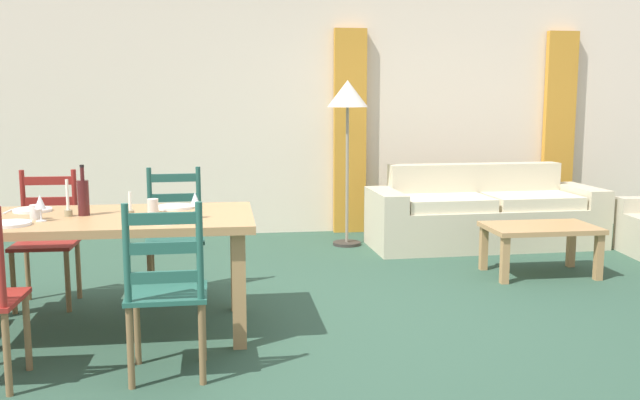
{
  "coord_description": "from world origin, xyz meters",
  "views": [
    {
      "loc": [
        -0.67,
        -4.37,
        1.48
      ],
      "look_at": [
        0.02,
        0.55,
        0.75
      ],
      "focal_mm": 39.49,
      "sensor_mm": 36.0,
      "label": 1
    }
  ],
  "objects_px": {
    "coffee_table": "(540,233)",
    "wine_bottle": "(83,197)",
    "dining_chair_far_left": "(47,239)",
    "couch": "(482,216)",
    "wine_glass_near_left": "(40,203)",
    "wine_glass_near_right": "(195,200)",
    "standing_lamp": "(348,104)",
    "coffee_cup_primary": "(153,206)",
    "dining_table": "(99,230)",
    "dining_chair_far_right": "(175,234)",
    "coffee_cup_secondary": "(36,212)",
    "dining_chair_near_right": "(166,291)"
  },
  "relations": [
    {
      "from": "coffee_table",
      "to": "wine_bottle",
      "type": "bearing_deg",
      "value": -164.38
    },
    {
      "from": "dining_chair_far_left",
      "to": "couch",
      "type": "height_order",
      "value": "dining_chair_far_left"
    },
    {
      "from": "wine_glass_near_left",
      "to": "wine_bottle",
      "type": "bearing_deg",
      "value": 40.88
    },
    {
      "from": "coffee_table",
      "to": "wine_glass_near_right",
      "type": "bearing_deg",
      "value": -157.16
    },
    {
      "from": "wine_glass_near_right",
      "to": "standing_lamp",
      "type": "bearing_deg",
      "value": 61.53
    },
    {
      "from": "wine_bottle",
      "to": "wine_glass_near_right",
      "type": "xyz_separation_m",
      "value": [
        0.69,
        -0.2,
        -0.01
      ]
    },
    {
      "from": "coffee_cup_primary",
      "to": "couch",
      "type": "height_order",
      "value": "coffee_cup_primary"
    },
    {
      "from": "dining_table",
      "to": "couch",
      "type": "xyz_separation_m",
      "value": [
        3.34,
        2.23,
        -0.37
      ]
    },
    {
      "from": "wine_bottle",
      "to": "coffee_table",
      "type": "distance_m",
      "value": 3.64
    },
    {
      "from": "couch",
      "to": "coffee_table",
      "type": "distance_m",
      "value": 1.22
    },
    {
      "from": "dining_chair_far_right",
      "to": "coffee_cup_primary",
      "type": "relative_size",
      "value": 10.67
    },
    {
      "from": "dining_table",
      "to": "wine_glass_near_right",
      "type": "xyz_separation_m",
      "value": [
        0.6,
        -0.16,
        0.2
      ]
    },
    {
      "from": "dining_table",
      "to": "coffee_cup_secondary",
      "type": "height_order",
      "value": "coffee_cup_secondary"
    },
    {
      "from": "coffee_cup_primary",
      "to": "couch",
      "type": "xyz_separation_m",
      "value": [
        3.02,
        2.15,
        -0.5
      ]
    },
    {
      "from": "dining_table",
      "to": "coffee_table",
      "type": "relative_size",
      "value": 2.11
    },
    {
      "from": "wine_bottle",
      "to": "wine_glass_near_left",
      "type": "relative_size",
      "value": 1.96
    },
    {
      "from": "dining_chair_far_left",
      "to": "couch",
      "type": "distance_m",
      "value": 4.12
    },
    {
      "from": "dining_table",
      "to": "coffee_cup_primary",
      "type": "height_order",
      "value": "coffee_cup_primary"
    },
    {
      "from": "dining_chair_far_right",
      "to": "couch",
      "type": "relative_size",
      "value": 0.42
    },
    {
      "from": "coffee_cup_secondary",
      "to": "coffee_table",
      "type": "bearing_deg",
      "value": 16.25
    },
    {
      "from": "wine_bottle",
      "to": "standing_lamp",
      "type": "bearing_deg",
      "value": 48.67
    },
    {
      "from": "wine_glass_near_right",
      "to": "coffee_table",
      "type": "xyz_separation_m",
      "value": [
        2.78,
        1.17,
        -0.51
      ]
    },
    {
      "from": "dining_table",
      "to": "wine_bottle",
      "type": "relative_size",
      "value": 6.01
    },
    {
      "from": "dining_table",
      "to": "coffee_cup_secondary",
      "type": "xyz_separation_m",
      "value": [
        -0.35,
        -0.07,
        0.13
      ]
    },
    {
      "from": "standing_lamp",
      "to": "coffee_cup_primary",
      "type": "bearing_deg",
      "value": -125.58
    },
    {
      "from": "dining_chair_near_right",
      "to": "wine_glass_near_left",
      "type": "distance_m",
      "value": 1.07
    },
    {
      "from": "wine_glass_near_right",
      "to": "standing_lamp",
      "type": "xyz_separation_m",
      "value": [
        1.39,
        2.57,
        0.55
      ]
    },
    {
      "from": "wine_glass_near_left",
      "to": "wine_glass_near_right",
      "type": "relative_size",
      "value": 1.0
    },
    {
      "from": "couch",
      "to": "dining_chair_far_left",
      "type": "bearing_deg",
      "value": -158.39
    },
    {
      "from": "wine_glass_near_left",
      "to": "dining_chair_far_left",
      "type": "bearing_deg",
      "value": 101.98
    },
    {
      "from": "wine_bottle",
      "to": "wine_glass_near_left",
      "type": "distance_m",
      "value": 0.28
    },
    {
      "from": "wine_bottle",
      "to": "coffee_cup_primary",
      "type": "height_order",
      "value": "wine_bottle"
    },
    {
      "from": "dining_chair_far_right",
      "to": "wine_glass_near_right",
      "type": "bearing_deg",
      "value": -78.54
    },
    {
      "from": "coffee_cup_primary",
      "to": "coffee_cup_secondary",
      "type": "distance_m",
      "value": 0.69
    },
    {
      "from": "dining_table",
      "to": "dining_chair_far_right",
      "type": "height_order",
      "value": "dining_chair_far_right"
    },
    {
      "from": "coffee_table",
      "to": "coffee_cup_primary",
      "type": "bearing_deg",
      "value": -163.02
    },
    {
      "from": "dining_chair_near_right",
      "to": "dining_chair_far_left",
      "type": "relative_size",
      "value": 1.0
    },
    {
      "from": "dining_chair_near_right",
      "to": "dining_chair_far_left",
      "type": "bearing_deg",
      "value": 122.29
    },
    {
      "from": "dining_chair_far_left",
      "to": "wine_glass_near_left",
      "type": "height_order",
      "value": "dining_chair_far_left"
    },
    {
      "from": "dining_table",
      "to": "dining_chair_far_right",
      "type": "xyz_separation_m",
      "value": [
        0.41,
        0.78,
        -0.19
      ]
    },
    {
      "from": "wine_glass_near_left",
      "to": "couch",
      "type": "distance_m",
      "value": 4.39
    },
    {
      "from": "dining_table",
      "to": "coffee_cup_primary",
      "type": "relative_size",
      "value": 21.11
    },
    {
      "from": "dining_chair_far_left",
      "to": "dining_chair_far_right",
      "type": "xyz_separation_m",
      "value": [
        0.9,
        0.06,
        0.0
      ]
    },
    {
      "from": "coffee_table",
      "to": "dining_chair_far_left",
      "type": "bearing_deg",
      "value": -175.56
    },
    {
      "from": "dining_chair_far_left",
      "to": "wine_glass_near_right",
      "type": "xyz_separation_m",
      "value": [
        1.08,
        -0.87,
        0.38
      ]
    },
    {
      "from": "coffee_cup_secondary",
      "to": "couch",
      "type": "distance_m",
      "value": 4.38
    },
    {
      "from": "wine_bottle",
      "to": "coffee_cup_secondary",
      "type": "height_order",
      "value": "wine_bottle"
    },
    {
      "from": "dining_chair_near_right",
      "to": "coffee_cup_secondary",
      "type": "height_order",
      "value": "dining_chair_near_right"
    },
    {
      "from": "dining_table",
      "to": "coffee_table",
      "type": "xyz_separation_m",
      "value": [
        3.38,
        1.02,
        -0.31
      ]
    },
    {
      "from": "dining_chair_near_right",
      "to": "dining_chair_far_right",
      "type": "height_order",
      "value": "same"
    }
  ]
}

